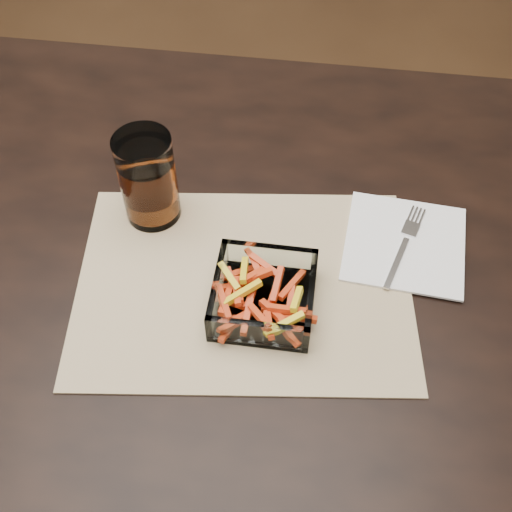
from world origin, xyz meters
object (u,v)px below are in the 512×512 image
Objects in this scene: dining_table at (152,275)px; tumbler at (148,181)px; glass_bowl at (264,296)px; fork at (405,243)px.

dining_table is 11.39× the size of tumbler.
dining_table is 0.23m from glass_bowl.
glass_bowl is at bearing -37.88° from tumbler.
glass_bowl is 0.83× the size of fork.
glass_bowl reaches higher than dining_table.
tumbler reaches higher than glass_bowl.
fork is (0.18, 0.13, -0.02)m from glass_bowl.
fork reaches higher than dining_table.
dining_table is 0.16m from tumbler.
glass_bowl reaches higher than fork.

